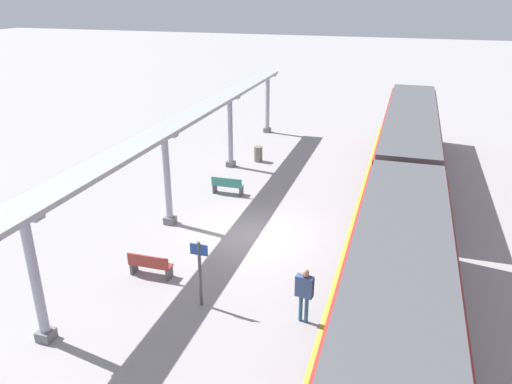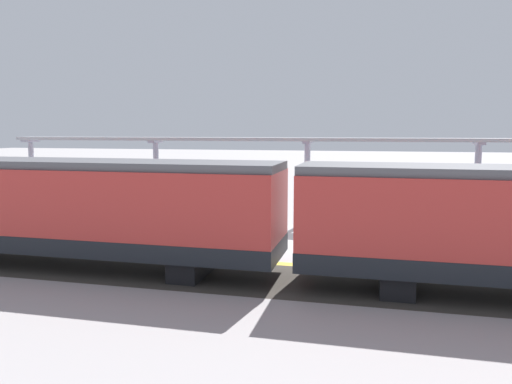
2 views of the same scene
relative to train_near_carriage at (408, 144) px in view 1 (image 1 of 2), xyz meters
The scene contains 15 objects.
ground_plane 10.44m from the train_near_carriage, 56.70° to the left, with size 176.00×176.00×0.00m, color #9C9899.
tactile_edge_strip 8.96m from the train_near_carriage, 78.19° to the left, with size 0.40×38.38×0.01m, color gold.
trackbed 8.78m from the train_near_carriage, 90.03° to the left, with size 3.20×50.38×0.01m, color #38332D.
train_near_carriage is the anchor object (origin of this frame).
train_far_carriage 15.60m from the train_near_carriage, 90.00° to the left, with size 2.65×15.02×3.48m.
canopy_pillar_nearest 11.20m from the train_near_carriage, 34.46° to the right, with size 1.10×0.44×3.91m.
canopy_pillar_second 9.29m from the train_near_carriage, ahead, with size 1.10×0.44×3.91m.
canopy_pillar_third 12.57m from the train_near_carriage, 42.72° to the left, with size 1.10×0.44×3.91m.
canopy_pillar_fourth 18.75m from the train_near_carriage, 60.49° to the left, with size 1.10×0.44×3.91m.
canopy_beam 12.87m from the train_near_carriage, 43.26° to the left, with size 1.20×30.86×0.16m, color #A8AAB2.
bench_near_end 14.91m from the train_near_carriage, 57.31° to the left, with size 1.50×0.46×0.86m.
bench_mid_platform 9.48m from the train_near_carriage, 31.09° to the left, with size 1.51×0.46×0.86m.
trash_bin 8.17m from the train_near_carriage, ahead, with size 0.48×0.48×0.86m, color slate.
platform_info_sign 14.67m from the train_near_carriage, 67.05° to the left, with size 0.56×0.10×2.20m.
passenger_waiting_near_edge 13.65m from the train_near_carriage, 79.37° to the left, with size 0.54×0.30×1.78m.
Camera 1 is at (-5.38, 16.87, 9.18)m, focal length 34.96 mm.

